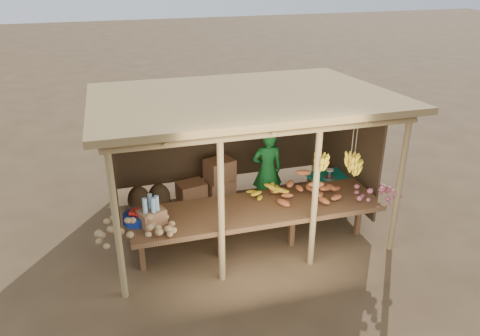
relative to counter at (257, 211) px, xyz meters
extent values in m
plane|color=brown|center=(0.00, 0.95, -0.74)|extent=(60.00, 60.00, 0.00)
cylinder|color=#A38654|center=(-2.10, -0.55, 0.36)|extent=(0.09, 0.09, 2.20)
cylinder|color=#A38654|center=(2.10, -0.55, 0.36)|extent=(0.09, 0.09, 2.20)
cylinder|color=#A38654|center=(-2.10, 2.45, 0.36)|extent=(0.09, 0.09, 2.20)
cylinder|color=#A38654|center=(2.10, 2.45, 0.36)|extent=(0.09, 0.09, 2.20)
cylinder|color=#A38654|center=(-0.70, -0.55, 0.36)|extent=(0.09, 0.09, 2.20)
cylinder|color=#A38654|center=(0.70, -0.55, 0.36)|extent=(0.09, 0.09, 2.20)
cylinder|color=#A38654|center=(0.00, -0.55, 1.46)|extent=(4.40, 0.09, 0.09)
cylinder|color=#A38654|center=(0.00, 2.45, 1.46)|extent=(4.40, 0.09, 0.09)
cube|color=#A1814B|center=(0.00, 0.95, 1.55)|extent=(4.70, 3.50, 0.28)
cube|color=#493622|center=(0.00, 2.43, 0.47)|extent=(4.20, 0.04, 1.98)
cube|color=#493622|center=(-2.08, 1.15, 0.47)|extent=(0.04, 2.40, 1.98)
cube|color=#493622|center=(2.08, 1.15, 0.47)|extent=(0.04, 2.40, 1.98)
cube|color=brown|center=(0.00, 0.00, 0.02)|extent=(3.90, 1.05, 0.08)
cube|color=brown|center=(-1.80, 0.00, -0.38)|extent=(0.08, 0.08, 0.72)
cube|color=brown|center=(-0.60, 0.00, -0.38)|extent=(0.08, 0.08, 0.72)
cube|color=brown|center=(0.60, 0.00, -0.38)|extent=(0.08, 0.08, 0.72)
cube|color=brown|center=(1.80, 0.00, -0.38)|extent=(0.08, 0.08, 0.72)
cylinder|color=navy|center=(-1.82, 0.06, 0.13)|extent=(0.39, 0.39, 0.14)
cube|color=#936242|center=(-1.61, -0.04, 0.17)|extent=(0.44, 0.40, 0.23)
imported|color=#176926|center=(0.62, 1.31, 0.03)|extent=(0.59, 0.42, 1.54)
cube|color=brown|center=(1.74, 1.04, -0.45)|extent=(0.66, 0.58, 0.57)
cube|color=#0D9481|center=(1.74, 1.04, -0.14)|extent=(0.74, 0.65, 0.06)
cube|color=#936242|center=(-0.14, 1.86, -0.51)|extent=(0.59, 0.52, 0.41)
cube|color=#936242|center=(-0.14, 1.86, -0.11)|extent=(0.59, 0.52, 0.41)
cube|color=#936242|center=(-0.70, 1.86, -0.51)|extent=(0.59, 0.52, 0.41)
ellipsoid|color=#493622|center=(-1.69, 1.88, -0.49)|extent=(0.42, 0.42, 0.56)
ellipsoid|color=#493622|center=(-1.31, 1.88, -0.49)|extent=(0.42, 0.42, 0.56)
camera|label=1|loc=(-2.00, -6.00, 3.60)|focal=35.00mm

